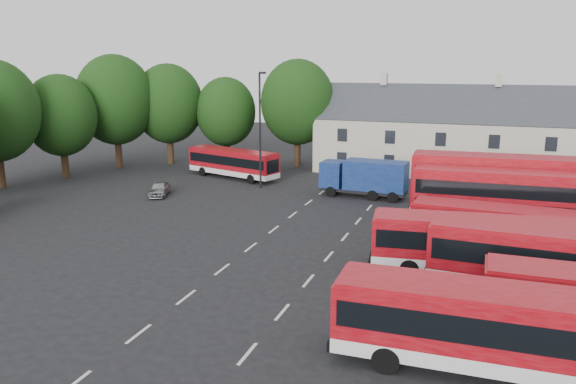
% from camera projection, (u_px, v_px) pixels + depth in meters
% --- Properties ---
extents(ground, '(140.00, 140.00, 0.00)m').
position_uv_depth(ground, '(237.00, 258.00, 32.84)').
color(ground, black).
rests_on(ground, ground).
extents(lane_markings, '(5.15, 33.80, 0.01)m').
position_uv_depth(lane_markings, '(289.00, 252.00, 33.87)').
color(lane_markings, beige).
rests_on(lane_markings, ground).
extents(treeline, '(29.92, 32.59, 12.01)m').
position_uv_depth(treeline, '(127.00, 108.00, 55.84)').
color(treeline, black).
rests_on(treeline, ground).
extents(terrace_houses, '(35.70, 7.13, 10.06)m').
position_uv_depth(terrace_houses, '(494.00, 138.00, 54.98)').
color(terrace_houses, beige).
rests_on(terrace_houses, ground).
extents(bus_row_a, '(11.65, 2.90, 3.28)m').
position_uv_depth(bus_row_a, '(496.00, 324.00, 20.21)').
color(bus_row_a, silver).
rests_on(bus_row_a, ground).
extents(bus_row_c, '(12.25, 3.41, 3.43)m').
position_uv_depth(bus_row_c, '(560.00, 258.00, 26.71)').
color(bus_row_c, silver).
rests_on(bus_row_c, ground).
extents(bus_row_d, '(11.43, 3.91, 3.17)m').
position_uv_depth(bus_row_d, '(480.00, 241.00, 29.76)').
color(bus_row_d, silver).
rests_on(bus_row_d, ground).
extents(bus_row_e, '(10.63, 3.25, 2.96)m').
position_uv_depth(bus_row_e, '(503.00, 227.00, 32.72)').
color(bus_row_e, silver).
rests_on(bus_row_e, ground).
extents(bus_dd_south, '(10.69, 2.79, 4.35)m').
position_uv_depth(bus_dd_south, '(496.00, 199.00, 36.63)').
color(bus_dd_south, silver).
rests_on(bus_dd_south, ground).
extents(bus_dd_north, '(12.04, 3.37, 4.88)m').
position_uv_depth(bus_dd_north, '(499.00, 186.00, 39.08)').
color(bus_dd_north, silver).
rests_on(bus_dd_north, ground).
extents(bus_north, '(10.16, 5.09, 2.81)m').
position_uv_depth(bus_north, '(233.00, 161.00, 54.97)').
color(bus_north, silver).
rests_on(bus_north, ground).
extents(box_truck, '(7.33, 2.65, 3.16)m').
position_uv_depth(box_truck, '(365.00, 177.00, 47.16)').
color(box_truck, black).
rests_on(box_truck, ground).
extents(silver_car, '(2.57, 3.85, 1.22)m').
position_uv_depth(silver_car, '(160.00, 189.00, 47.96)').
color(silver_car, '#97999E').
rests_on(silver_car, ground).
extents(lamppost, '(0.72, 0.39, 10.35)m').
position_uv_depth(lamppost, '(260.00, 127.00, 49.66)').
color(lamppost, black).
rests_on(lamppost, ground).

